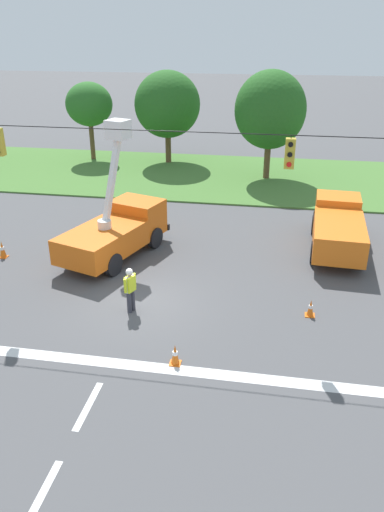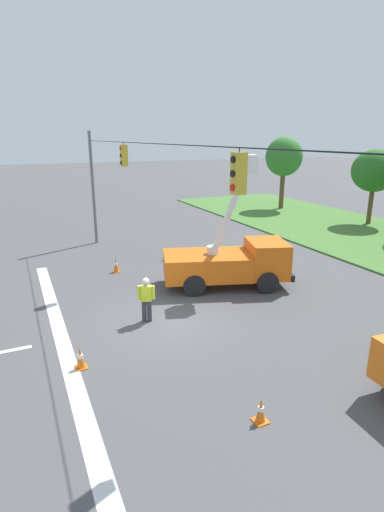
# 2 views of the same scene
# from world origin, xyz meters

# --- Properties ---
(ground_plane) EXTENTS (200.00, 200.00, 0.00)m
(ground_plane) POSITION_xyz_m (0.00, 0.00, 0.00)
(ground_plane) COLOR #4C4C4F
(lane_markings) EXTENTS (17.60, 15.25, 0.01)m
(lane_markings) POSITION_xyz_m (0.00, -5.33, 0.00)
(lane_markings) COLOR silver
(lane_markings) RESTS_ON ground
(signal_gantry) EXTENTS (26.20, 0.33, 7.20)m
(signal_gantry) POSITION_xyz_m (0.02, -0.00, 4.25)
(signal_gantry) COLOR slate
(signal_gantry) RESTS_ON ground
(tree_far_west) EXTENTS (3.55, 3.43, 6.86)m
(tree_far_west) POSITION_xyz_m (-18.48, 19.08, 4.98)
(tree_far_west) COLOR brown
(tree_far_west) RESTS_ON ground
(tree_west) EXTENTS (3.55, 3.48, 5.93)m
(tree_west) POSITION_xyz_m (-9.66, 21.16, 4.27)
(tree_west) COLOR brown
(tree_west) RESTS_ON ground
(utility_truck_bucket_lift) EXTENTS (4.14, 6.33, 6.08)m
(utility_truck_bucket_lift) POSITION_xyz_m (-2.28, 4.16, 1.28)
(utility_truck_bucket_lift) COLOR orange
(utility_truck_bucket_lift) RESTS_ON ground
(road_worker) EXTENTS (0.37, 0.61, 1.77)m
(road_worker) POSITION_xyz_m (-0.24, -0.66, 1.00)
(road_worker) COLOR #383842
(road_worker) RESTS_ON ground
(traffic_cone_foreground_left) EXTENTS (0.36, 0.36, 0.65)m
(traffic_cone_foreground_left) POSITION_xyz_m (6.36, 0.14, 0.32)
(traffic_cone_foreground_left) COLOR orange
(traffic_cone_foreground_left) RESTS_ON ground
(traffic_cone_foreground_right) EXTENTS (0.36, 0.36, 0.79)m
(traffic_cone_foreground_right) POSITION_xyz_m (-7.41, 2.93, 0.39)
(traffic_cone_foreground_right) COLOR orange
(traffic_cone_foreground_right) RESTS_ON ground
(traffic_cone_mid_left) EXTENTS (0.36, 0.36, 0.75)m
(traffic_cone_mid_left) POSITION_xyz_m (-6.47, -0.31, 0.37)
(traffic_cone_mid_left) COLOR orange
(traffic_cone_mid_left) RESTS_ON ground
(traffic_cone_mid_right) EXTENTS (0.36, 0.36, 0.70)m
(traffic_cone_mid_right) POSITION_xyz_m (2.03, -3.54, 0.34)
(traffic_cone_mid_right) COLOR orange
(traffic_cone_mid_right) RESTS_ON ground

